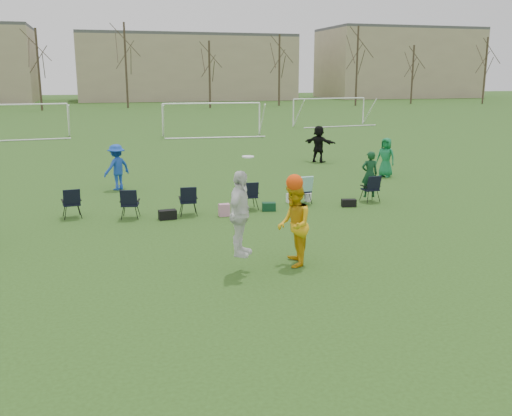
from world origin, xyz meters
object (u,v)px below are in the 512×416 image
object	(u,v)px
fielder_blue	(117,167)
fielder_black	(319,144)
fielder_green_far	(386,157)
goal_right	(330,104)
center_contest	(272,219)
goal_mid	(212,110)
goal_left	(14,111)

from	to	relation	value
fielder_blue	fielder_black	xyz separation A→B (m)	(10.45, 4.75, 0.05)
fielder_green_far	goal_right	bearing A→B (deg)	124.21
fielder_blue	center_contest	size ratio (longest dim) A/B	0.67
center_contest	goal_mid	world-z (taller)	center_contest
goal_left	goal_right	size ratio (longest dim) A/B	1.01
fielder_green_far	goal_mid	world-z (taller)	goal_mid
goal_right	goal_left	bearing A→B (deg)	-179.25
fielder_black	goal_left	bearing A→B (deg)	5.63
goal_left	fielder_black	bearing A→B (deg)	-49.97
goal_mid	goal_right	bearing A→B (deg)	30.57
goal_left	goal_mid	distance (m)	14.14
fielder_green_far	goal_mid	size ratio (longest dim) A/B	0.24
center_contest	goal_left	xyz separation A→B (m)	(-9.41, 32.18, 0.73)
goal_left	goal_right	xyz separation A→B (m)	(26.00, 4.00, 0.00)
fielder_blue	center_contest	distance (m)	11.16
fielder_black	goal_left	xyz separation A→B (m)	(-16.74, 16.72, 0.97)
goal_mid	fielder_blue	bearing A→B (deg)	-107.62
goal_mid	center_contest	bearing A→B (deg)	-94.65
fielder_black	goal_right	bearing A→B (deg)	-63.49
goal_left	goal_mid	world-z (taller)	same
fielder_blue	fielder_green_far	bearing A→B (deg)	143.34
fielder_blue	goal_right	size ratio (longest dim) A/B	0.25
fielder_blue	goal_mid	distance (m)	20.97
fielder_blue	fielder_black	distance (m)	11.48
fielder_black	center_contest	xyz separation A→B (m)	(-7.33, -15.46, 0.23)
fielder_green_far	fielder_blue	bearing A→B (deg)	-129.26
center_contest	fielder_blue	bearing A→B (deg)	106.26
fielder_black	fielder_blue	bearing A→B (deg)	75.06
fielder_blue	fielder_black	bearing A→B (deg)	168.62
fielder_blue	fielder_green_far	xyz separation A→B (m)	(11.70, -0.17, -0.03)
fielder_black	goal_right	distance (m)	22.72
fielder_green_far	goal_left	distance (m)	28.16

